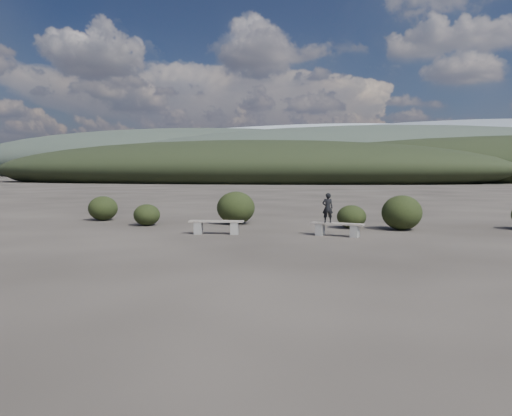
# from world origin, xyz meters

# --- Properties ---
(ground) EXTENTS (1200.00, 1200.00, 0.00)m
(ground) POSITION_xyz_m (0.00, 0.00, 0.00)
(ground) COLOR #2A2521
(ground) RESTS_ON ground
(bench_left) EXTENTS (1.96, 0.68, 0.48)m
(bench_left) POSITION_xyz_m (-2.63, 5.63, 0.29)
(bench_left) COLOR slate
(bench_left) RESTS_ON ground
(bench_right) EXTENTS (1.85, 0.76, 0.45)m
(bench_right) POSITION_xyz_m (1.54, 5.97, 0.27)
(bench_right) COLOR slate
(bench_right) RESTS_ON ground
(seated_person) EXTENTS (0.42, 0.33, 1.01)m
(seated_person) POSITION_xyz_m (1.21, 6.04, 0.96)
(seated_person) COLOR black
(seated_person) RESTS_ON bench_right
(shrub_a) EXTENTS (1.07, 1.07, 0.88)m
(shrub_a) POSITION_xyz_m (-6.22, 7.69, 0.44)
(shrub_a) COLOR black
(shrub_a) RESTS_ON ground
(shrub_b) EXTENTS (1.59, 1.59, 1.36)m
(shrub_b) POSITION_xyz_m (-2.85, 9.10, 0.68)
(shrub_b) COLOR black
(shrub_b) RESTS_ON ground
(shrub_c) EXTENTS (1.12, 1.12, 0.90)m
(shrub_c) POSITION_xyz_m (1.93, 8.51, 0.45)
(shrub_c) COLOR black
(shrub_c) RESTS_ON ground
(shrub_d) EXTENTS (1.49, 1.49, 1.31)m
(shrub_d) POSITION_xyz_m (3.79, 8.37, 0.65)
(shrub_d) COLOR black
(shrub_d) RESTS_ON ground
(shrub_f) EXTENTS (1.29, 1.29, 1.10)m
(shrub_f) POSITION_xyz_m (-9.07, 9.26, 0.55)
(shrub_f) COLOR black
(shrub_f) RESTS_ON ground
(mountain_ridges) EXTENTS (500.00, 400.00, 56.00)m
(mountain_ridges) POSITION_xyz_m (-7.48, 339.06, 10.84)
(mountain_ridges) COLOR black
(mountain_ridges) RESTS_ON ground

